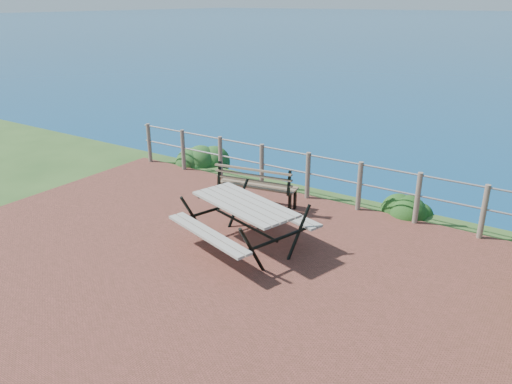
{
  "coord_description": "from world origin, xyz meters",
  "views": [
    {
      "loc": [
        4.54,
        -5.47,
        3.98
      ],
      "look_at": [
        -0.05,
        1.46,
        0.75
      ],
      "focal_mm": 35.0,
      "sensor_mm": 36.0,
      "label": 1
    }
  ],
  "objects": [
    {
      "name": "shrub_lip_east",
      "position": [
        2.05,
        3.83,
        0.0
      ],
      "size": [
        0.81,
        0.81,
        0.56
      ],
      "primitive_type": "ellipsoid",
      "color": "#1B3E13",
      "rests_on": "ground"
    },
    {
      "name": "shrub_lip_west",
      "position": [
        -3.44,
        4.03,
        0.0
      ],
      "size": [
        0.88,
        0.88,
        0.67
      ],
      "primitive_type": "ellipsoid",
      "color": "#21541F",
      "rests_on": "ground"
    },
    {
      "name": "picnic_table",
      "position": [
        0.17,
        0.77,
        0.52
      ],
      "size": [
        2.07,
        1.62,
        0.81
      ],
      "rotation": [
        0.0,
        0.0,
        -0.29
      ],
      "color": "gray",
      "rests_on": "ground"
    },
    {
      "name": "park_bench",
      "position": [
        -0.64,
        2.41,
        0.6
      ],
      "size": [
        1.67,
        0.68,
        0.91
      ],
      "rotation": [
        0.0,
        0.0,
        0.17
      ],
      "color": "brown",
      "rests_on": "ground"
    },
    {
      "name": "safety_railing",
      "position": [
        0.0,
        3.35,
        0.57
      ],
      "size": [
        9.4,
        0.1,
        1.0
      ],
      "color": "#6B5B4C",
      "rests_on": "ground"
    },
    {
      "name": "ground",
      "position": [
        0.0,
        0.0,
        0.0
      ],
      "size": [
        10.0,
        7.0,
        0.12
      ],
      "primitive_type": "cube",
      "color": "brown",
      "rests_on": "ground"
    }
  ]
}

